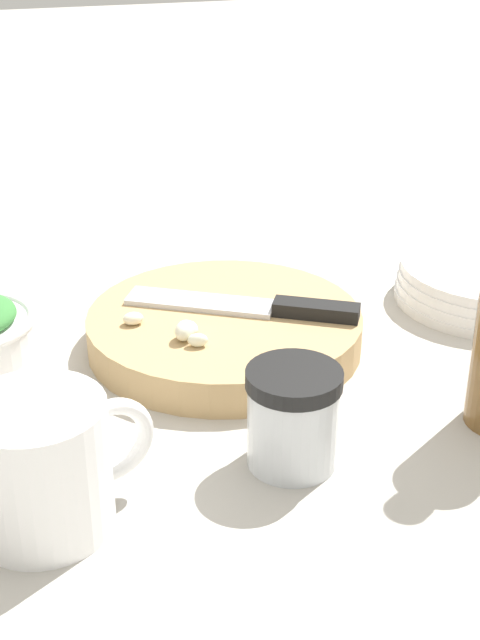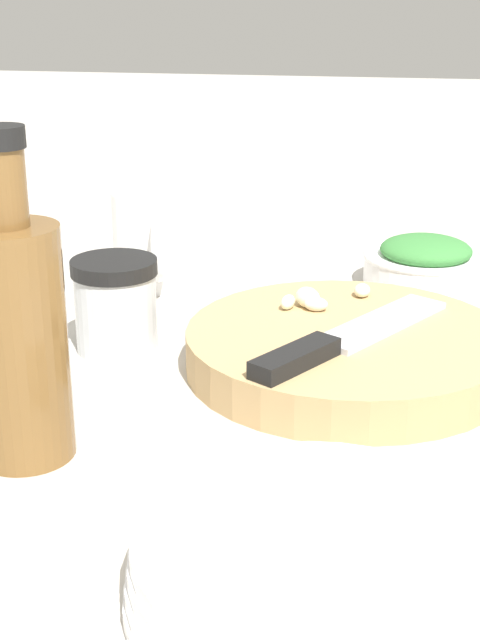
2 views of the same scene
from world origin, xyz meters
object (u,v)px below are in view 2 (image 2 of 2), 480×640
Objects in this scene: chef_knife at (342,339)px; plate_stack at (322,570)px; oil_bottle at (16,333)px; herb_bowl at (425,263)px; cutting_board at (347,350)px; garlic_cloves at (318,298)px; spice_jar at (116,304)px; coffee_mug at (160,238)px.

chef_knife reaches higher than plate_stack.
herb_bowl is at bearing -31.92° from oil_bottle.
cutting_board is 0.06m from garlic_cloves.
plate_stack is (-0.51, 0.05, -0.00)m from herb_bowl.
plate_stack is 0.92× the size of oil_bottle.
garlic_cloves is (0.08, 0.03, 0.00)m from chef_knife.
herb_bowl is 0.51m from plate_stack.
chef_knife is 0.09m from garlic_cloves.
spice_jar is 0.40× the size of plate_stack.
spice_jar is at bearing 88.17° from cutting_board.
plate_stack is 0.24m from oil_bottle.
garlic_cloves is 0.28m from oil_bottle.
garlic_cloves is 0.38× the size of plate_stack.
spice_jar is 0.37× the size of oil_bottle.
garlic_cloves reaches higher than chef_knife.
herb_bowl is 0.95× the size of coffee_mug.
plate_stack is (-0.34, -0.04, -0.02)m from garlic_cloves.
coffee_mug is at bearing 163.98° from chef_knife.
coffee_mug is 0.52m from plate_stack.
oil_bottle is at bearing 60.90° from plate_stack.
garlic_cloves is 0.59× the size of herb_bowl.
spice_jar reaches higher than cutting_board.
oil_bottle is (-0.17, 0.19, 0.07)m from cutting_board.
spice_jar is 0.19m from oil_bottle.
herb_bowl is at bearing 107.57° from chef_knife.
plate_stack is at bearing -119.10° from oil_bottle.
coffee_mug is (0.18, 0.01, 0.01)m from spice_jar.
chef_knife reaches higher than cutting_board.
chef_knife is at bearing 166.66° from herb_bowl.
spice_jar is at bearing -175.52° from coffee_mug.
herb_bowl is (0.25, -0.06, -0.01)m from chef_knife.
coffee_mug is at bearing 24.51° from plate_stack.
cutting_board is 3.47× the size of garlic_cloves.
cutting_board is 1.21× the size of oil_bottle.
cutting_board is 0.27m from oil_bottle.
oil_bottle reaches higher than plate_stack.
coffee_mug is (0.13, 0.17, 0.01)m from garlic_cloves.
plate_stack is (-0.47, -0.22, -0.03)m from coffee_mug.
cutting_board is at bearing -150.26° from garlic_cloves.
herb_bowl is (0.23, -0.06, 0.01)m from cutting_board.
cutting_board is 0.19m from spice_jar.
spice_jar is (0.04, 0.19, 0.00)m from chef_knife.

